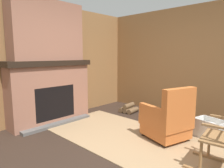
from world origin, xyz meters
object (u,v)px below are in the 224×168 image
object	(u,v)px
firewood_stack	(129,109)
oil_lamp_vase	(14,57)
armchair	(167,120)
laundry_basket	(210,129)
storage_case	(54,57)

from	to	relation	value
firewood_stack	oil_lamp_vase	xyz separation A→B (m)	(-0.82, -2.45, 1.34)
armchair	oil_lamp_vase	bearing A→B (deg)	50.95
laundry_basket	storage_case	bearing A→B (deg)	-155.58
oil_lamp_vase	laundry_basket	bearing A→B (deg)	36.68
laundry_basket	storage_case	distance (m)	3.41
armchair	firewood_stack	bearing A→B (deg)	-12.21
armchair	laundry_basket	size ratio (longest dim) A/B	1.78
armchair	firewood_stack	size ratio (longest dim) A/B	2.20
laundry_basket	storage_case	size ratio (longest dim) A/B	1.96
firewood_stack	storage_case	distance (m)	2.25
armchair	oil_lamp_vase	world-z (taller)	oil_lamp_vase
armchair	laundry_basket	xyz separation A→B (m)	(0.52, 0.57, -0.17)
armchair	firewood_stack	xyz separation A→B (m)	(-1.55, 0.87, -0.26)
firewood_stack	storage_case	world-z (taller)	storage_case
armchair	storage_case	world-z (taller)	storage_case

